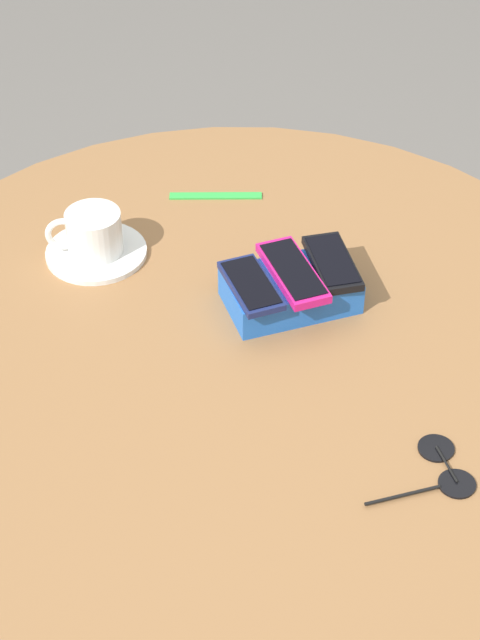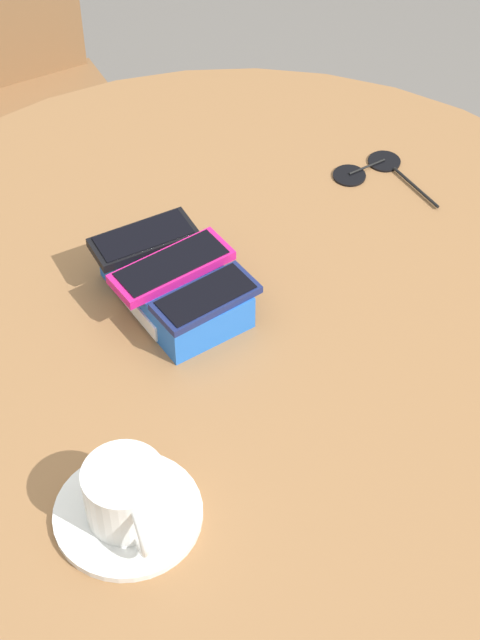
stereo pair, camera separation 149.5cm
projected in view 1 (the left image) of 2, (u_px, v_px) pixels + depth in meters
round_table at (240, 397)px, 1.49m from camera, size 1.05×1.05×0.77m
phone_box at (290, 290)px, 1.44m from camera, size 0.18×0.11×0.05m
phone_black at (332, 263)px, 1.44m from camera, size 0.06×0.12×0.01m
phone_magenta at (293, 272)px, 1.42m from camera, size 0.06×0.14×0.01m
phone_navy at (251, 285)px, 1.40m from camera, size 0.06×0.12×0.01m
saucer at (96, 252)px, 1.53m from camera, size 0.15×0.15×0.01m
coffee_cup at (92, 232)px, 1.51m from camera, size 0.11×0.08×0.06m
lanyard_strap at (216, 196)px, 1.65m from camera, size 0.14×0.05×0.00m
sunglasses at (442, 469)px, 1.23m from camera, size 0.13×0.10×0.01m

